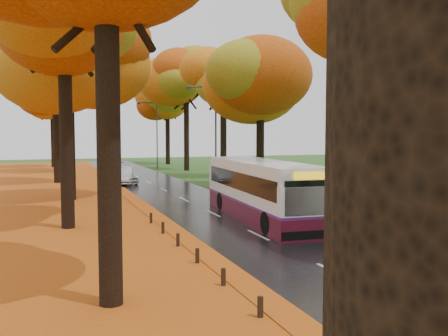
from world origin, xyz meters
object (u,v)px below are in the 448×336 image
car_dark (112,169)px  streetlamp_far (155,130)px  streetlamp_mid (213,128)px  car_silver (123,176)px  car_white (123,176)px  bus (262,189)px  streetlamp_near (401,123)px

car_dark → streetlamp_far: bearing=71.1°
streetlamp_far → car_dark: streetlamp_far is taller
streetlamp_mid → car_silver: size_ratio=1.80×
car_white → car_silver: size_ratio=0.85×
bus → car_dark: size_ratio=2.54×
streetlamp_mid → streetlamp_far: bearing=90.0°
streetlamp_near → car_dark: bearing=99.5°
streetlamp_near → car_white: streetlamp_near is taller
streetlamp_near → streetlamp_far: same height
streetlamp_near → car_dark: (-6.08, 36.38, -4.04)m
streetlamp_near → car_silver: (-6.30, 26.88, -3.94)m
streetlamp_near → car_white: (-6.30, 27.22, -4.03)m
streetlamp_far → streetlamp_near: bearing=-90.0°
car_white → streetlamp_far: bearing=53.1°
car_white → bus: bearing=-94.6°
streetlamp_near → car_silver: bearing=103.2°
bus → car_white: bearing=105.2°
streetlamp_mid → streetlamp_near: bearing=-90.0°
streetlamp_far → bus: (-2.22, -36.44, -3.15)m
streetlamp_near → streetlamp_mid: 22.00m
streetlamp_mid → bus: (-2.22, -14.44, -3.15)m
streetlamp_near → car_white: size_ratio=2.11×
bus → car_silver: 19.76m
streetlamp_near → streetlamp_far: (0.00, 44.00, 0.00)m
car_white → car_dark: 9.16m
bus → car_white: 20.09m
streetlamp_far → car_dark: (-6.08, -7.62, -4.04)m
streetlamp_near → bus: bearing=106.3°
streetlamp_far → car_silver: size_ratio=1.80×
streetlamp_near → car_silver: size_ratio=1.80×
car_white → car_silver: bearing=-106.3°
streetlamp_mid → car_white: streetlamp_mid is taller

